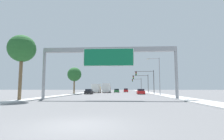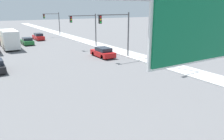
{
  "view_description": "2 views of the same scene",
  "coord_description": "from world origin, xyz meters",
  "px_view_note": "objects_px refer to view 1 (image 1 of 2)",
  "views": [
    {
      "loc": [
        1.99,
        -7.96,
        1.68
      ],
      "look_at": [
        0.0,
        26.71,
        5.25
      ],
      "focal_mm": 28.0,
      "sensor_mm": 36.0,
      "label": 1
    },
    {
      "loc": [
        -8.32,
        12.55,
        6.89
      ],
      "look_at": [
        1.34,
        28.08,
        1.68
      ],
      "focal_mm": 35.0,
      "sensor_mm": 36.0,
      "label": 2
    }
  ],
  "objects_px": {
    "truck_box_secondary": "(107,88)",
    "street_lamp_right": "(158,73)",
    "car_mid_left": "(141,92)",
    "palm_tree_foreground": "(22,49)",
    "traffic_light_far_intersection": "(138,83)",
    "car_far_left": "(117,91)",
    "car_near_right": "(89,92)",
    "sign_gantry": "(109,56)",
    "traffic_light_near_intersection": "(147,78)",
    "truck_box_primary": "(96,88)",
    "traffic_light_mid_block": "(143,80)",
    "palm_tree_background": "(74,74)",
    "car_mid_right": "(126,90)"
  },
  "relations": [
    {
      "from": "truck_box_primary",
      "to": "traffic_light_mid_block",
      "type": "relative_size",
      "value": 1.27
    },
    {
      "from": "car_near_right",
      "to": "traffic_light_near_intersection",
      "type": "bearing_deg",
      "value": -4.99
    },
    {
      "from": "sign_gantry",
      "to": "traffic_light_near_intersection",
      "type": "relative_size",
      "value": 3.22
    },
    {
      "from": "truck_box_secondary",
      "to": "palm_tree_foreground",
      "type": "distance_m",
      "value": 41.39
    },
    {
      "from": "car_mid_left",
      "to": "palm_tree_background",
      "type": "height_order",
      "value": "palm_tree_background"
    },
    {
      "from": "car_far_left",
      "to": "palm_tree_background",
      "type": "height_order",
      "value": "palm_tree_background"
    },
    {
      "from": "sign_gantry",
      "to": "car_far_left",
      "type": "bearing_deg",
      "value": 90.0
    },
    {
      "from": "car_near_right",
      "to": "traffic_light_far_intersection",
      "type": "bearing_deg",
      "value": 60.96
    },
    {
      "from": "car_far_left",
      "to": "car_near_right",
      "type": "relative_size",
      "value": 1.0
    },
    {
      "from": "car_mid_left",
      "to": "palm_tree_background",
      "type": "xyz_separation_m",
      "value": [
        -18.21,
        -0.05,
        4.73
      ]
    },
    {
      "from": "car_mid_left",
      "to": "traffic_light_far_intersection",
      "type": "distance_m",
      "value": 28.56
    },
    {
      "from": "car_mid_right",
      "to": "palm_tree_background",
      "type": "distance_m",
      "value": 27.8
    },
    {
      "from": "sign_gantry",
      "to": "car_far_left",
      "type": "xyz_separation_m",
      "value": [
        0.0,
        39.32,
        -5.76
      ]
    },
    {
      "from": "car_far_left",
      "to": "traffic_light_mid_block",
      "type": "distance_m",
      "value": 13.03
    },
    {
      "from": "truck_box_primary",
      "to": "palm_tree_foreground",
      "type": "height_order",
      "value": "palm_tree_foreground"
    },
    {
      "from": "car_far_left",
      "to": "traffic_light_near_intersection",
      "type": "xyz_separation_m",
      "value": [
        8.64,
        -19.23,
        3.65
      ]
    },
    {
      "from": "car_mid_left",
      "to": "traffic_light_near_intersection",
      "type": "xyz_separation_m",
      "value": [
        1.64,
        -1.69,
        3.63
      ]
    },
    {
      "from": "truck_box_secondary",
      "to": "palm_tree_foreground",
      "type": "height_order",
      "value": "palm_tree_foreground"
    },
    {
      "from": "truck_box_primary",
      "to": "palm_tree_foreground",
      "type": "xyz_separation_m",
      "value": [
        -4.4,
        -38.63,
        5.31
      ]
    },
    {
      "from": "car_far_left",
      "to": "traffic_light_far_intersection",
      "type": "height_order",
      "value": "traffic_light_far_intersection"
    },
    {
      "from": "car_far_left",
      "to": "traffic_light_mid_block",
      "type": "height_order",
      "value": "traffic_light_mid_block"
    },
    {
      "from": "traffic_light_mid_block",
      "to": "palm_tree_background",
      "type": "xyz_separation_m",
      "value": [
        -19.75,
        -8.36,
        1.34
      ]
    },
    {
      "from": "palm_tree_foreground",
      "to": "palm_tree_background",
      "type": "xyz_separation_m",
      "value": [
        0.19,
        25.36,
        -1.46
      ]
    },
    {
      "from": "car_near_right",
      "to": "palm_tree_foreground",
      "type": "xyz_separation_m",
      "value": [
        -4.4,
        -25.09,
        6.2
      ]
    },
    {
      "from": "traffic_light_mid_block",
      "to": "sign_gantry",
      "type": "bearing_deg",
      "value": -105.85
    },
    {
      "from": "truck_box_secondary",
      "to": "street_lamp_right",
      "type": "height_order",
      "value": "street_lamp_right"
    },
    {
      "from": "sign_gantry",
      "to": "palm_tree_foreground",
      "type": "relative_size",
      "value": 2.32
    },
    {
      "from": "car_near_right",
      "to": "truck_box_primary",
      "type": "height_order",
      "value": "truck_box_primary"
    },
    {
      "from": "truck_box_primary",
      "to": "truck_box_secondary",
      "type": "distance_m",
      "value": 3.88
    },
    {
      "from": "car_far_left",
      "to": "truck_box_primary",
      "type": "distance_m",
      "value": 8.27
    },
    {
      "from": "street_lamp_right",
      "to": "car_far_left",
      "type": "bearing_deg",
      "value": 111.05
    },
    {
      "from": "sign_gantry",
      "to": "car_mid_left",
      "type": "distance_m",
      "value": 23.59
    },
    {
      "from": "car_mid_left",
      "to": "truck_box_secondary",
      "type": "bearing_deg",
      "value": 125.19
    },
    {
      "from": "truck_box_primary",
      "to": "street_lamp_right",
      "type": "distance_m",
      "value": 27.7
    },
    {
      "from": "traffic_light_mid_block",
      "to": "street_lamp_right",
      "type": "xyz_separation_m",
      "value": [
        1.43,
        -16.7,
        0.97
      ]
    },
    {
      "from": "traffic_light_far_intersection",
      "to": "sign_gantry",
      "type": "bearing_deg",
      "value": -100.07
    },
    {
      "from": "traffic_light_mid_block",
      "to": "car_mid_left",
      "type": "bearing_deg",
      "value": -100.54
    },
    {
      "from": "car_near_right",
      "to": "truck_box_primary",
      "type": "bearing_deg",
      "value": 90.0
    },
    {
      "from": "truck_box_primary",
      "to": "traffic_light_mid_block",
      "type": "bearing_deg",
      "value": -17.51
    },
    {
      "from": "car_mid_right",
      "to": "truck_box_secondary",
      "type": "height_order",
      "value": "truck_box_secondary"
    },
    {
      "from": "palm_tree_foreground",
      "to": "street_lamp_right",
      "type": "xyz_separation_m",
      "value": [
        21.38,
        17.03,
        -1.83
      ]
    },
    {
      "from": "traffic_light_far_intersection",
      "to": "car_mid_left",
      "type": "bearing_deg",
      "value": -93.83
    },
    {
      "from": "car_mid_left",
      "to": "truck_box_secondary",
      "type": "xyz_separation_m",
      "value": [
        -10.5,
        14.89,
        0.98
      ]
    },
    {
      "from": "truck_box_primary",
      "to": "traffic_light_far_intersection",
      "type": "height_order",
      "value": "traffic_light_far_intersection"
    },
    {
      "from": "truck_box_secondary",
      "to": "traffic_light_near_intersection",
      "type": "xyz_separation_m",
      "value": [
        12.14,
        -16.58,
        2.65
      ]
    },
    {
      "from": "truck_box_primary",
      "to": "traffic_light_near_intersection",
      "type": "relative_size",
      "value": 1.19
    },
    {
      "from": "car_mid_left",
      "to": "palm_tree_foreground",
      "type": "relative_size",
      "value": 0.5
    },
    {
      "from": "car_mid_left",
      "to": "palm_tree_foreground",
      "type": "xyz_separation_m",
      "value": [
        -18.4,
        -25.41,
        6.19
      ]
    },
    {
      "from": "traffic_light_mid_block",
      "to": "traffic_light_near_intersection",
      "type": "bearing_deg",
      "value": -89.47
    },
    {
      "from": "truck_box_primary",
      "to": "car_mid_left",
      "type": "bearing_deg",
      "value": -43.35
    }
  ]
}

